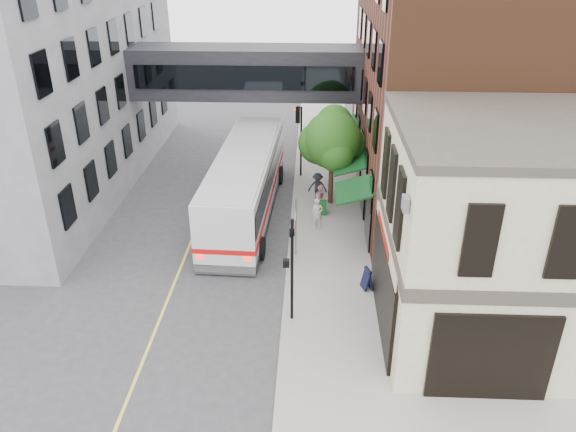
# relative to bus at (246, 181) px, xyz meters

# --- Properties ---
(ground) EXTENTS (120.00, 120.00, 0.00)m
(ground) POSITION_rel_bus_xyz_m (2.51, -11.67, -1.99)
(ground) COLOR #38383A
(ground) RESTS_ON ground
(sidewalk_main) EXTENTS (4.00, 60.00, 0.15)m
(sidewalk_main) POSITION_rel_bus_xyz_m (4.51, 2.33, -1.91)
(sidewalk_main) COLOR gray
(sidewalk_main) RESTS_ON ground
(corner_building) EXTENTS (10.19, 8.12, 8.45)m
(corner_building) POSITION_rel_bus_xyz_m (11.48, -9.67, 2.22)
(corner_building) COLOR #B8AE8D
(corner_building) RESTS_ON ground
(brick_building) EXTENTS (13.76, 18.00, 14.00)m
(brick_building) POSITION_rel_bus_xyz_m (12.49, 3.33, 5.00)
(brick_building) COLOR #4D2A18
(brick_building) RESTS_ON ground
(opposite_building) EXTENTS (14.00, 24.00, 14.00)m
(opposite_building) POSITION_rel_bus_xyz_m (-14.49, 4.33, 5.01)
(opposite_building) COLOR slate
(opposite_building) RESTS_ON ground
(skyway_bridge) EXTENTS (14.00, 3.18, 3.00)m
(skyway_bridge) POSITION_rel_bus_xyz_m (-0.49, 6.33, 4.51)
(skyway_bridge) COLOR black
(skyway_bridge) RESTS_ON ground
(traffic_signal_near) EXTENTS (0.44, 0.22, 4.60)m
(traffic_signal_near) POSITION_rel_bus_xyz_m (2.88, -9.67, 0.99)
(traffic_signal_near) COLOR black
(traffic_signal_near) RESTS_ON sidewalk_main
(traffic_signal_far) EXTENTS (0.53, 0.28, 4.50)m
(traffic_signal_far) POSITION_rel_bus_xyz_m (2.77, 5.33, 1.35)
(traffic_signal_far) COLOR black
(traffic_signal_far) RESTS_ON sidewalk_main
(street_sign_pole) EXTENTS (0.08, 0.75, 3.00)m
(street_sign_pole) POSITION_rel_bus_xyz_m (2.90, -4.67, -0.06)
(street_sign_pole) COLOR gray
(street_sign_pole) RESTS_ON sidewalk_main
(street_tree) EXTENTS (3.80, 3.20, 5.60)m
(street_tree) POSITION_rel_bus_xyz_m (4.71, 1.55, 1.92)
(street_tree) COLOR #382619
(street_tree) RESTS_ON sidewalk_main
(lane_marking) EXTENTS (0.12, 40.00, 0.01)m
(lane_marking) POSITION_rel_bus_xyz_m (-2.49, -1.67, -1.98)
(lane_marking) COLOR #D8CC4C
(lane_marking) RESTS_ON ground
(bus) EXTENTS (3.63, 13.30, 3.55)m
(bus) POSITION_rel_bus_xyz_m (0.00, 0.00, 0.00)
(bus) COLOR silver
(bus) RESTS_ON ground
(pedestrian_a) EXTENTS (0.66, 0.49, 1.66)m
(pedestrian_a) POSITION_rel_bus_xyz_m (3.94, -1.81, -1.01)
(pedestrian_a) COLOR beige
(pedestrian_a) RESTS_ON sidewalk_main
(pedestrian_b) EXTENTS (0.88, 0.74, 1.62)m
(pedestrian_b) POSITION_rel_bus_xyz_m (4.15, -0.01, -1.03)
(pedestrian_b) COLOR pink
(pedestrian_b) RESTS_ON sidewalk_main
(pedestrian_c) EXTENTS (1.15, 0.71, 1.70)m
(pedestrian_c) POSITION_rel_bus_xyz_m (3.97, 1.59, -0.99)
(pedestrian_c) COLOR #22212A
(pedestrian_c) RESTS_ON sidewalk_main
(newspaper_box) EXTENTS (0.42, 0.38, 0.81)m
(newspaper_box) POSITION_rel_bus_xyz_m (4.25, -0.22, -1.43)
(newspaper_box) COLOR #145921
(newspaper_box) RESTS_ON sidewalk_main
(sandwich_board) EXTENTS (0.52, 0.65, 1.00)m
(sandwich_board) POSITION_rel_bus_xyz_m (6.11, -7.40, -1.34)
(sandwich_board) COLOR black
(sandwich_board) RESTS_ON sidewalk_main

